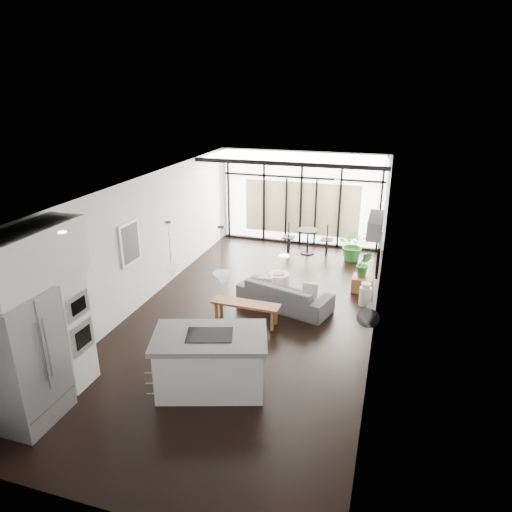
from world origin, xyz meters
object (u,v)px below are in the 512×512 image
Objects in this scene: fridge at (23,360)px; milk_can at (365,294)px; console_bench at (246,313)px; sofa at (285,290)px; tv at (379,255)px; island at (211,362)px; pouf at (279,282)px.

milk_can is at bearing 49.85° from fridge.
fridge is 4.26m from console_bench.
console_bench is (2.09, 3.63, -0.76)m from fridge.
tv is (1.90, 0.38, 0.90)m from sofa.
island is 3.37× the size of milk_can.
pouf is 2.05m from milk_can.
fridge reaches higher than milk_can.
island is 3.54× the size of pouf.
tv reaches higher than console_bench.
island is 0.90× the size of fridge.
island is at bearing -123.71° from tv.
pouf is at bearing 66.74° from fridge.
sofa is 2.14m from tv.
island is 1.61× the size of tv.
pouf is 2.55m from tv.
milk_can is (1.69, 0.61, -0.14)m from sofa.
pouf is at bearing 83.67° from console_bench.
milk_can is at bearing 35.41° from console_bench.
console_bench is 2.82× the size of pouf.
console_bench is at bearing 76.21° from island.
island is 1.26× the size of console_bench.
sofa is 1.46× the size of console_bench.
console_bench is 3.01m from tv.
fridge is 6.75m from tv.
milk_can is at bearing -6.63° from pouf.
pouf is (-0.35, 0.84, -0.20)m from sofa.
console_bench is 1.28× the size of tv.
sofa is at bearing -67.72° from pouf.
sofa reaches higher than pouf.
tv is at bearing -11.67° from pouf.
tv reaches higher than sofa.
pouf is at bearing -51.39° from sofa.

